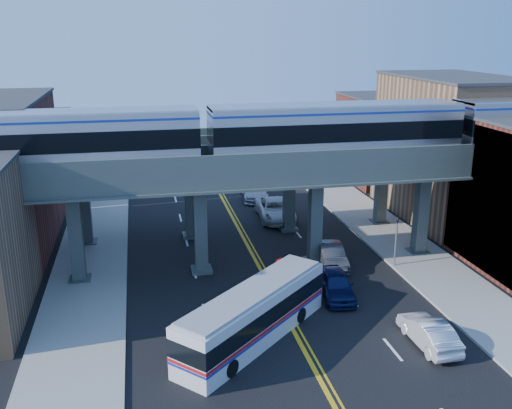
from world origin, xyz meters
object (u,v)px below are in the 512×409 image
car_lane_b (331,255)px  car_parked_curb (429,332)px  car_lane_a (336,284)px  car_lane_c (275,209)px  traffic_signal (396,236)px  car_lane_d (255,190)px  stop_sign (281,271)px  transit_train (335,129)px  transit_bus (254,315)px

car_lane_b → car_parked_curb: car_lane_b is taller
car_lane_a → car_lane_c: size_ratio=0.75×
car_lane_c → car_parked_curb: car_lane_c is taller
car_lane_a → car_lane_b: (1.30, 4.67, -0.04)m
traffic_signal → car_lane_d: (-6.05, 18.67, -1.46)m
stop_sign → car_lane_c: (3.30, 15.04, -0.90)m
stop_sign → car_lane_d: size_ratio=0.46×
transit_train → car_lane_c: transit_train is taller
traffic_signal → car_lane_a: (-5.50, -3.48, -1.51)m
traffic_signal → car_lane_b: traffic_signal is taller
stop_sign → transit_bus: size_ratio=0.28×
transit_train → car_lane_d: transit_train is taller
transit_bus → car_lane_a: transit_bus is taller
traffic_signal → car_lane_c: (-5.60, 12.04, -1.44)m
traffic_signal → car_lane_c: size_ratio=0.66×
transit_train → car_lane_d: size_ratio=9.03×
transit_train → car_lane_b: bearing=-104.5°
transit_train → car_parked_curb: (1.29, -11.92, -8.73)m
car_lane_b → car_parked_curb: size_ratio=1.04×
car_parked_curb → traffic_signal: bearing=-106.4°
car_lane_a → car_lane_c: bearing=97.5°
transit_train → car_lane_c: bearing=99.1°
traffic_signal → car_lane_a: bearing=-147.7°
stop_sign → car_lane_a: size_ratio=0.57×
traffic_signal → transit_bus: (-11.51, -7.50, -0.88)m
car_lane_b → car_parked_curb: (1.50, -11.11, -0.03)m
car_parked_curb → car_lane_c: bearing=-83.7°
transit_train → traffic_signal: 8.44m
stop_sign → traffic_signal: size_ratio=0.64×
traffic_signal → car_lane_d: size_ratio=0.71×
car_lane_c → car_parked_curb: bearing=-79.4°
car_lane_b → car_lane_c: bearing=103.2°
car_lane_a → car_lane_d: size_ratio=0.81×
traffic_signal → transit_bus: traffic_signal is taller
transit_train → car_parked_curb: bearing=-83.8°
car_lane_c → car_lane_d: size_ratio=1.08×
car_lane_b → car_lane_d: size_ratio=0.80×
transit_train → car_lane_b: (-0.21, -0.81, -8.70)m
transit_bus → car_lane_c: (5.91, 19.54, -0.56)m
transit_train → stop_sign: bearing=-134.5°
car_lane_d → car_parked_curb: bearing=-75.8°
car_lane_b → transit_train: bearing=81.4°
transit_bus → car_lane_b: transit_bus is taller
stop_sign → traffic_signal: traffic_signal is taller
transit_bus → car_lane_c: size_ratio=1.52×
transit_train → car_lane_b: size_ratio=11.34×
transit_train → car_lane_c: (-1.61, 10.04, -8.60)m
traffic_signal → car_parked_curb: (-2.70, -9.92, -1.57)m
traffic_signal → car_lane_d: bearing=108.0°
car_lane_d → car_parked_curb: car_lane_d is taller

